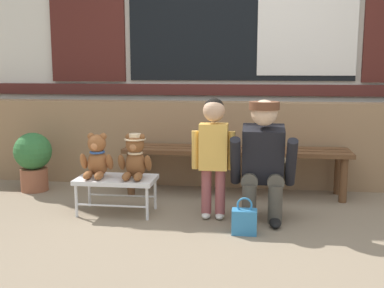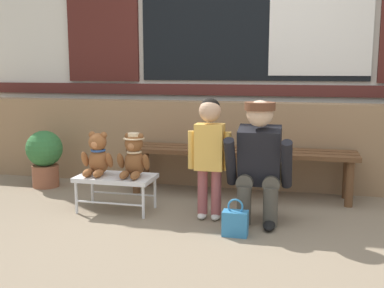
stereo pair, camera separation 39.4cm
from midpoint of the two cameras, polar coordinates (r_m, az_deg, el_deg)
The scene contains 11 objects.
ground_plane at distance 3.45m, azimuth 1.14°, elevation -10.81°, with size 60.00×60.00×0.00m, color #84725B.
brick_low_wall at distance 4.72m, azimuth 3.16°, elevation -0.00°, with size 6.92×0.25×0.85m, color #997551.
shop_facade at distance 5.21m, azimuth 3.82°, elevation 15.80°, with size 7.06×0.26×3.55m.
wooden_bench_long at distance 4.37m, azimuth 2.70°, elevation -1.44°, with size 2.10×0.40×0.44m.
small_display_bench at distance 3.91m, azimuth -12.08°, elevation -4.52°, with size 0.64×0.36×0.30m.
teddy_bear_plain at distance 3.93m, azimuth -14.37°, elevation -1.60°, with size 0.28×0.26×0.36m.
teddy_bear_with_hat at distance 3.82m, azimuth -9.92°, elevation -1.62°, with size 0.28×0.27×0.36m.
child_standing at distance 3.63m, azimuth -0.44°, elevation -0.14°, with size 0.35×0.18×0.96m.
adult_crouching at distance 3.63m, azimuth 5.75°, elevation -1.97°, with size 0.50×0.49×0.95m.
handbag_on_ground at distance 3.40m, azimuth 3.08°, elevation -9.42°, with size 0.18×0.11×0.27m.
potted_plant at distance 4.83m, azimuth -21.06°, elevation -1.64°, with size 0.36×0.36×0.57m.
Camera 1 is at (0.18, -3.26, 1.19)m, focal length 43.70 mm.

